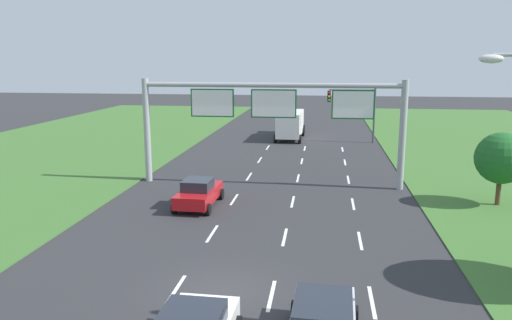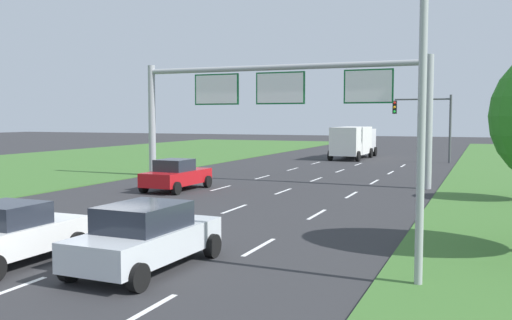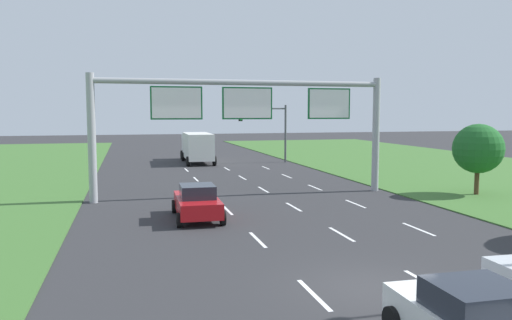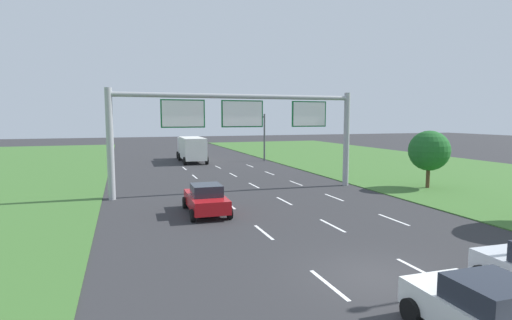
# 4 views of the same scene
# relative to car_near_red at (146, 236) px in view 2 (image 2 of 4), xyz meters

# --- Properties ---
(ground_plane) EXTENTS (200.00, 200.00, 0.00)m
(ground_plane) POSITION_rel_car_near_red_xyz_m (-3.55, 3.27, -0.82)
(ground_plane) COLOR #2D2D30
(lane_dashes_inner_left) EXTENTS (0.14, 50.40, 0.01)m
(lane_dashes_inner_left) POSITION_rel_car_near_red_xyz_m (-5.30, 9.27, -0.82)
(lane_dashes_inner_left) COLOR white
(lane_dashes_inner_left) RESTS_ON ground_plane
(lane_dashes_inner_right) EXTENTS (0.14, 50.40, 0.01)m
(lane_dashes_inner_right) POSITION_rel_car_near_red_xyz_m (-1.80, 9.27, -0.82)
(lane_dashes_inner_right) COLOR white
(lane_dashes_inner_right) RESTS_ON ground_plane
(lane_dashes_slip) EXTENTS (0.14, 50.40, 0.01)m
(lane_dashes_slip) POSITION_rel_car_near_red_xyz_m (1.70, 9.27, -0.82)
(lane_dashes_slip) COLOR white
(lane_dashes_slip) RESTS_ON ground_plane
(car_near_red) EXTENTS (2.25, 4.48, 1.63)m
(car_near_red) POSITION_rel_car_near_red_xyz_m (0.00, 0.00, 0.00)
(car_near_red) COLOR silver
(car_near_red) RESTS_ON ground_plane
(car_lead_silver) EXTENTS (2.22, 3.93, 1.57)m
(car_lead_silver) POSITION_rel_car_near_red_xyz_m (-3.53, -0.89, -0.05)
(car_lead_silver) COLOR white
(car_lead_silver) RESTS_ON ground_plane
(car_mid_lane) EXTENTS (2.19, 4.31, 1.61)m
(car_mid_lane) POSITION_rel_car_near_red_xyz_m (-7.04, 13.63, -0.04)
(car_mid_lane) COLOR red
(car_mid_lane) RESTS_ON ground_plane
(box_truck) EXTENTS (2.82, 8.59, 2.89)m
(box_truck) POSITION_rel_car_near_red_xyz_m (-3.55, 39.61, 0.78)
(box_truck) COLOR silver
(box_truck) RESTS_ON ground_plane
(sign_gantry) EXTENTS (17.24, 0.44, 7.00)m
(sign_gantry) POSITION_rel_car_near_red_xyz_m (-3.41, 19.10, 4.10)
(sign_gantry) COLOR #9EA0A5
(sign_gantry) RESTS_ON ground_plane
(traffic_light_mast) EXTENTS (4.76, 0.49, 5.60)m
(traffic_light_mast) POSITION_rel_car_near_red_xyz_m (2.93, 37.46, 3.04)
(traffic_light_mast) COLOR #47494F
(traffic_light_mast) RESTS_ON ground_plane
(street_lamp) EXTENTS (2.61, 0.32, 8.50)m
(street_lamp) POSITION_rel_car_near_red_xyz_m (6.02, 1.03, 4.25)
(street_lamp) COLOR #9EA0A5
(street_lamp) RESTS_ON ground_plane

